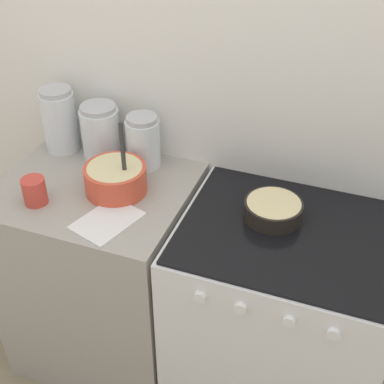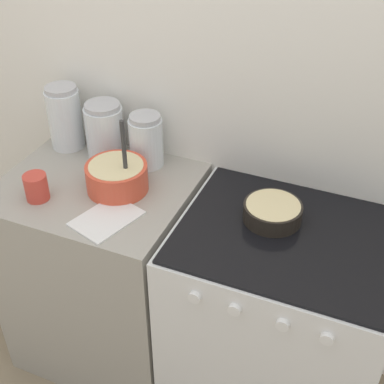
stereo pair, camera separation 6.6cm
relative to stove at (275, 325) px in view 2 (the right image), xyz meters
name	(u,v)px [view 2 (the right image)]	position (x,y,z in m)	size (l,w,h in m)	color
wall_back	(216,93)	(-0.39, 0.33, 0.75)	(4.51, 0.05, 2.40)	white
countertop_cabinet	(106,272)	(-0.74, 0.00, 0.00)	(0.71, 0.60, 0.91)	#9E998E
stove	(275,325)	(0.00, 0.00, 0.00)	(0.74, 0.62, 0.91)	silver
mixing_bowl	(117,176)	(-0.64, 0.01, 0.51)	(0.23, 0.23, 0.29)	#D84C33
baking_pan	(273,212)	(-0.07, 0.06, 0.49)	(0.20, 0.20, 0.06)	black
storage_jar_left	(66,121)	(-0.99, 0.21, 0.57)	(0.14, 0.14, 0.26)	silver
storage_jar_middle	(105,133)	(-0.80, 0.21, 0.55)	(0.15, 0.15, 0.22)	silver
storage_jar_right	(146,144)	(-0.62, 0.21, 0.54)	(0.13, 0.13, 0.21)	silver
tin_can	(36,187)	(-0.88, -0.15, 0.50)	(0.08, 0.08, 0.10)	#CC3F33
recipe_page	(107,218)	(-0.59, -0.16, 0.46)	(0.22, 0.26, 0.01)	white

